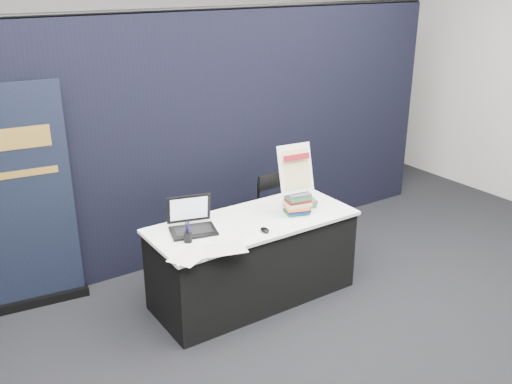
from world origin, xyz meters
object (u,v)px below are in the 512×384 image
object	(u,v)px
laptop	(190,223)
pullup_banner	(26,214)
book_stack_short	(301,202)
display_table	(253,259)
book_stack_tall	(297,203)
info_sign	(296,169)
stacking_chair	(283,214)

from	to	relation	value
laptop	pullup_banner	xyz separation A→B (m)	(-1.09, 0.83, 0.05)
book_stack_short	display_table	bearing A→B (deg)	-179.15
laptop	book_stack_tall	bearing A→B (deg)	3.19
book_stack_short	laptop	bearing A→B (deg)	174.07
laptop	book_stack_short	bearing A→B (deg)	9.96
info_sign	pullup_banner	size ratio (longest dim) A/B	0.22
book_stack_tall	pullup_banner	world-z (taller)	pullup_banner
book_stack_tall	stacking_chair	world-z (taller)	book_stack_tall
book_stack_short	pullup_banner	bearing A→B (deg)	156.37
book_stack_tall	stacking_chair	bearing A→B (deg)	65.25
pullup_banner	stacking_chair	world-z (taller)	pullup_banner
display_table	book_stack_short	xyz separation A→B (m)	(0.52, 0.01, 0.42)
display_table	info_sign	size ratio (longest dim) A/B	4.16
book_stack_tall	pullup_banner	size ratio (longest dim) A/B	0.12
book_stack_short	stacking_chair	bearing A→B (deg)	74.30
display_table	pullup_banner	xyz separation A→B (m)	(-1.63, 0.95, 0.49)
display_table	book_stack_short	bearing A→B (deg)	0.85
book_stack_short	pullup_banner	world-z (taller)	pullup_banner
book_stack_tall	pullup_banner	bearing A→B (deg)	152.81
book_stack_tall	info_sign	size ratio (longest dim) A/B	0.55
display_table	book_stack_short	world-z (taller)	book_stack_short
info_sign	book_stack_tall	bearing A→B (deg)	-83.11
stacking_chair	book_stack_tall	bearing A→B (deg)	-117.34
laptop	pullup_banner	distance (m)	1.37
laptop	display_table	bearing A→B (deg)	3.57
display_table	pullup_banner	distance (m)	1.95
laptop	book_stack_short	size ratio (longest dim) A/B	1.61
display_table	pullup_banner	world-z (taller)	pullup_banner
laptop	info_sign	world-z (taller)	info_sign
pullup_banner	stacking_chair	bearing A→B (deg)	-5.72
book_stack_tall	stacking_chair	distance (m)	0.68
laptop	stacking_chair	size ratio (longest dim) A/B	0.48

